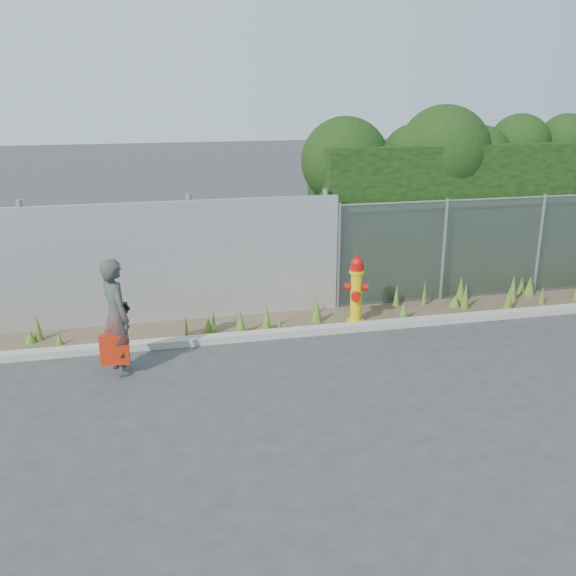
{
  "coord_description": "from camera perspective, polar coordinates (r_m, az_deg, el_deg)",
  "views": [
    {
      "loc": [
        -2.5,
        -8.18,
        4.16
      ],
      "look_at": [
        -0.3,
        1.4,
        1.0
      ],
      "focal_mm": 40.0,
      "sensor_mm": 36.0,
      "label": 1
    }
  ],
  "objects": [
    {
      "name": "red_tote_bag",
      "position": [
        9.76,
        -15.17,
        -5.27
      ],
      "size": [
        0.41,
        0.15,
        0.54
      ],
      "rotation": [
        0.0,
        0.0,
        -0.05
      ],
      "color": "red"
    },
    {
      "name": "black_shoulder_bag",
      "position": [
        9.81,
        -14.76,
        -1.71
      ],
      "size": [
        0.22,
        0.09,
        0.17
      ],
      "rotation": [
        0.0,
        0.0,
        -0.4
      ],
      "color": "black"
    },
    {
      "name": "hedge",
      "position": [
        14.11,
        15.9,
        8.35
      ],
      "size": [
        7.59,
        1.98,
        3.75
      ],
      "color": "black",
      "rests_on": "ground"
    },
    {
      "name": "woman",
      "position": [
        9.75,
        -15.01,
        -2.47
      ],
      "size": [
        0.63,
        0.75,
        1.76
      ],
      "primitive_type": "imported",
      "rotation": [
        0.0,
        0.0,
        1.96
      ],
      "color": "#0E5C52",
      "rests_on": "ground"
    },
    {
      "name": "chainlink_fence",
      "position": [
        13.43,
        17.71,
        3.49
      ],
      "size": [
        6.5,
        0.07,
        2.05
      ],
      "color": "gray",
      "rests_on": "ground"
    },
    {
      "name": "fire_hydrant",
      "position": [
        11.49,
        6.09,
        -0.27
      ],
      "size": [
        0.42,
        0.38,
        1.26
      ],
      "rotation": [
        0.0,
        0.0,
        -0.36
      ],
      "color": "#DBB70B",
      "rests_on": "ground"
    },
    {
      "name": "corrugated_fence",
      "position": [
        11.62,
        -16.15,
        1.85
      ],
      "size": [
        8.5,
        0.21,
        2.3
      ],
      "color": "#B9BBC1",
      "rests_on": "ground"
    },
    {
      "name": "curb",
      "position": [
        11.07,
        1.05,
        -3.91
      ],
      "size": [
        16.0,
        0.22,
        0.12
      ],
      "primitive_type": "cube",
      "color": "#99968A",
      "rests_on": "ground"
    },
    {
      "name": "weed_strip",
      "position": [
        11.81,
        4.05,
        -2.13
      ],
      "size": [
        16.0,
        1.31,
        0.55
      ],
      "color": "#4E3D2C",
      "rests_on": "ground"
    },
    {
      "name": "ground",
      "position": [
        9.51,
        3.69,
        -8.16
      ],
      "size": [
        80.0,
        80.0,
        0.0
      ],
      "primitive_type": "plane",
      "color": "#353638",
      "rests_on": "ground"
    }
  ]
}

